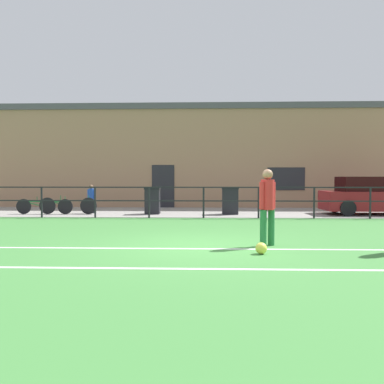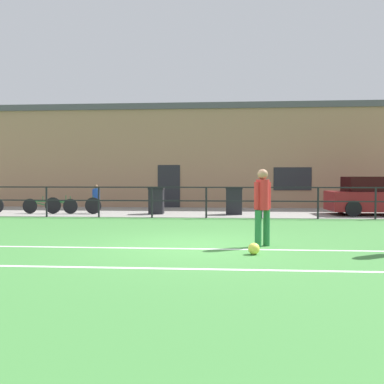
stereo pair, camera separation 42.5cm
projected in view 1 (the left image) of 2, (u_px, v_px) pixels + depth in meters
name	position (u px, v px, depth m)	size (l,w,h in m)	color
ground	(202.00, 247.00, 8.69)	(60.00, 44.00, 0.04)	#42843D
field_line_touchline	(201.00, 249.00, 8.35)	(36.00, 0.11, 0.00)	white
field_line_hash	(200.00, 269.00, 6.51)	(36.00, 0.11, 0.00)	white
pavement_strip	(204.00, 212.00, 17.18)	(48.00, 5.00, 0.02)	gray
perimeter_fence	(204.00, 198.00, 14.66)	(36.07, 0.07, 1.15)	black
clubhouse_facade	(204.00, 157.00, 20.78)	(28.00, 2.56, 5.13)	#A37A5B
player_striker	(267.00, 202.00, 8.69)	(0.38, 0.32, 1.66)	#237038
soccer_ball_match	(261.00, 248.00, 7.78)	(0.23, 0.23, 0.23)	#E5E04C
spectator_child	(91.00, 197.00, 16.55)	(0.32, 0.21, 1.17)	#232D4C
parked_car_red	(376.00, 196.00, 16.01)	(4.27, 1.79, 1.50)	maroon
bicycle_parked_1	(68.00, 205.00, 16.07)	(2.33, 0.04, 0.76)	black
bicycle_parked_2	(44.00, 206.00, 16.10)	(2.30, 0.04, 0.71)	black
trash_bin_0	(152.00, 201.00, 16.16)	(0.61, 0.52, 1.07)	black
trash_bin_1	(230.00, 200.00, 16.03)	(0.66, 0.56, 1.09)	black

